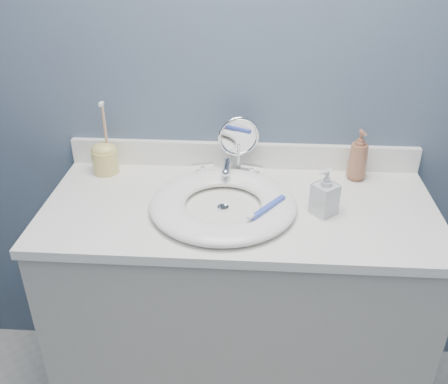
# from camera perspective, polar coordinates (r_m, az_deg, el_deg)

# --- Properties ---
(back_wall) EXTENTS (2.20, 0.02, 2.40)m
(back_wall) POSITION_cam_1_polar(r_m,az_deg,el_deg) (1.68, 2.36, 12.93)
(back_wall) COLOR slate
(back_wall) RESTS_ON ground
(vanity_cabinet) EXTENTS (1.20, 0.55, 0.85)m
(vanity_cabinet) POSITION_cam_1_polar(r_m,az_deg,el_deg) (1.83, 1.57, -13.71)
(vanity_cabinet) COLOR #AEAA9F
(vanity_cabinet) RESTS_ON ground
(countertop) EXTENTS (1.22, 0.57, 0.03)m
(countertop) POSITION_cam_1_polar(r_m,az_deg,el_deg) (1.56, 1.79, -1.90)
(countertop) COLOR white
(countertop) RESTS_ON vanity_cabinet
(backsplash) EXTENTS (1.22, 0.02, 0.09)m
(backsplash) POSITION_cam_1_polar(r_m,az_deg,el_deg) (1.76, 2.17, 4.23)
(backsplash) COLOR white
(backsplash) RESTS_ON countertop
(basin) EXTENTS (0.45, 0.45, 0.04)m
(basin) POSITION_cam_1_polar(r_m,az_deg,el_deg) (1.52, -0.11, -1.34)
(basin) COLOR white
(basin) RESTS_ON countertop
(drain) EXTENTS (0.04, 0.04, 0.01)m
(drain) POSITION_cam_1_polar(r_m,az_deg,el_deg) (1.53, -0.11, -1.82)
(drain) COLOR silver
(drain) RESTS_ON countertop
(faucet) EXTENTS (0.25, 0.13, 0.07)m
(faucet) POSITION_cam_1_polar(r_m,az_deg,el_deg) (1.69, 0.35, 2.36)
(faucet) COLOR silver
(faucet) RESTS_ON countertop
(makeup_mirror) EXTENTS (0.14, 0.08, 0.21)m
(makeup_mirror) POSITION_cam_1_polar(r_m,az_deg,el_deg) (1.69, 1.68, 5.61)
(makeup_mirror) COLOR silver
(makeup_mirror) RESTS_ON countertop
(soap_bottle_amber) EXTENTS (0.08, 0.08, 0.18)m
(soap_bottle_amber) POSITION_cam_1_polar(r_m,az_deg,el_deg) (1.72, 15.13, 4.09)
(soap_bottle_amber) COLOR #925C42
(soap_bottle_amber) RESTS_ON countertop
(soap_bottle_clear) EXTENTS (0.09, 0.09, 0.15)m
(soap_bottle_clear) POSITION_cam_1_polar(r_m,az_deg,el_deg) (1.50, 11.50, 0.01)
(soap_bottle_clear) COLOR silver
(soap_bottle_clear) RESTS_ON countertop
(toothbrush_holder) EXTENTS (0.09, 0.09, 0.26)m
(toothbrush_holder) POSITION_cam_1_polar(r_m,az_deg,el_deg) (1.77, -13.47, 3.93)
(toothbrush_holder) COLOR #DAC56D
(toothbrush_holder) RESTS_ON countertop
(toothbrush_lying) EXTENTS (0.11, 0.15, 0.02)m
(toothbrush_lying) POSITION_cam_1_polar(r_m,az_deg,el_deg) (1.46, 4.92, -1.83)
(toothbrush_lying) COLOR blue
(toothbrush_lying) RESTS_ON basin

